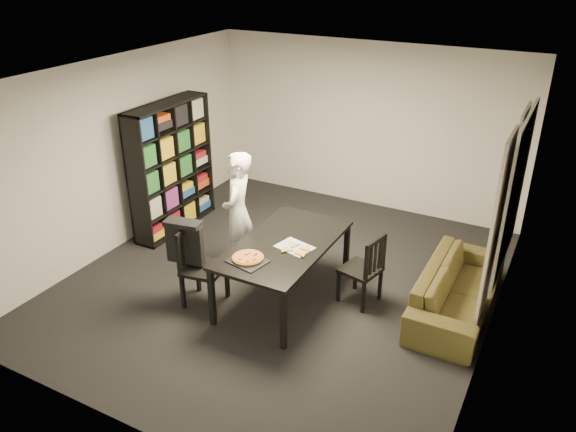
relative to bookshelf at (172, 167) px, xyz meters
The scene contains 16 objects.
room 2.26m from the bookshelf, 15.56° to the right, with size 5.01×5.51×2.61m.
window_pane 4.67m from the bookshelf, ahead, with size 0.02×1.40×1.60m, color black.
window_frame 4.67m from the bookshelf, ahead, with size 0.03×1.52×1.72m, color white.
curtain_left 4.59m from the bookshelf, ahead, with size 0.03×0.70×2.25m, color beige.
curtain_right 4.59m from the bookshelf, ahead, with size 0.03×0.70×2.25m, color beige.
bookshelf is the anchor object (origin of this frame).
dining_table 2.53m from the bookshelf, 21.34° to the right, with size 1.00×1.80×0.75m.
chair_left 2.12m from the bookshelf, 44.69° to the right, with size 0.52×0.52×0.97m.
chair_right 3.33m from the bookshelf, ahead, with size 0.50×0.50×0.89m.
draped_jacket 2.01m from the bookshelf, 47.74° to the right, with size 0.46×0.25×0.54m.
person 1.63m from the bookshelf, 21.47° to the right, with size 0.59×0.39×1.61m, color white.
baking_tray 2.66m from the bookshelf, 34.02° to the right, with size 0.40×0.32×0.01m, color black.
pepperoni_pizza 2.62m from the bookshelf, 33.53° to the right, with size 0.35×0.35×0.03m.
kitchen_towel 2.69m from the bookshelf, 20.94° to the right, with size 0.40×0.30×0.01m, color silver.
pizza_slices 2.75m from the bookshelf, 21.43° to the right, with size 0.37×0.31×0.01m, color gold, non-canonical shape.
sofa 4.30m from the bookshelf, ahead, with size 1.93×0.75×0.56m, color #3C3818.
Camera 1 is at (2.90, -5.34, 3.87)m, focal length 35.00 mm.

